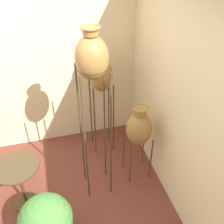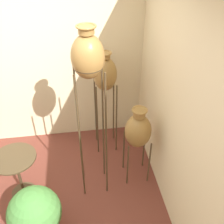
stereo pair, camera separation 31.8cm
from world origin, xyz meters
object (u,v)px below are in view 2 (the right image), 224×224
side_table (17,168)px  potted_plant (35,216)px  vase_stand_medium (105,75)px  vase_stand_short (138,131)px  vase_stand_tall (88,61)px

side_table → potted_plant: 0.68m
vase_stand_medium → side_table: 1.57m
vase_stand_medium → side_table: vase_stand_medium is taller
vase_stand_medium → vase_stand_short: vase_stand_medium is taller
vase_stand_medium → potted_plant: vase_stand_medium is taller
potted_plant → side_table: bearing=112.5°
vase_stand_short → potted_plant: 1.47m
potted_plant → vase_stand_tall: bearing=44.1°
vase_stand_tall → potted_plant: vase_stand_tall is taller
vase_stand_medium → potted_plant: 1.83m
side_table → potted_plant: potted_plant is taller
vase_stand_short → side_table: vase_stand_short is taller
potted_plant → vase_stand_short: bearing=30.6°
side_table → potted_plant: size_ratio=0.89×
vase_stand_medium → vase_stand_short: bearing=-63.5°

